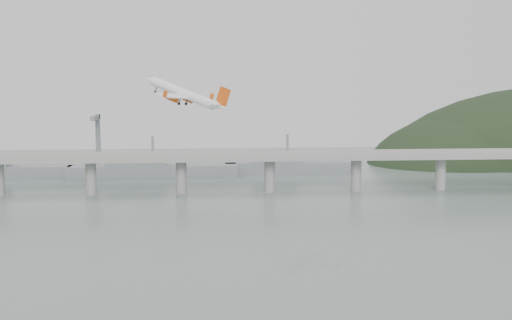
{
  "coord_description": "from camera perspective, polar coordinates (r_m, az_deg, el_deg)",
  "views": [
    {
      "loc": [
        -20.1,
        -182.85,
        64.54
      ],
      "look_at": [
        0.0,
        55.0,
        36.0
      ],
      "focal_mm": 48.0,
      "sensor_mm": 36.0,
      "label": 1
    }
  ],
  "objects": [
    {
      "name": "ground",
      "position": [
        194.94,
        1.39,
        -12.52
      ],
      "size": [
        900.0,
        900.0,
        0.0
      ],
      "primitive_type": "plane",
      "color": "slate",
      "rests_on": "ground"
    },
    {
      "name": "bridge",
      "position": [
        386.17,
        -1.98,
        -0.16
      ],
      "size": [
        800.0,
        22.0,
        23.9
      ],
      "color": "gray",
      "rests_on": "ground"
    },
    {
      "name": "airliner",
      "position": [
        257.55,
        -5.92,
        5.47
      ],
      "size": [
        33.32,
        32.02,
        14.65
      ],
      "rotation": [
        0.05,
        -0.32,
        2.6
      ],
      "color": "white",
      "rests_on": "ground"
    }
  ]
}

